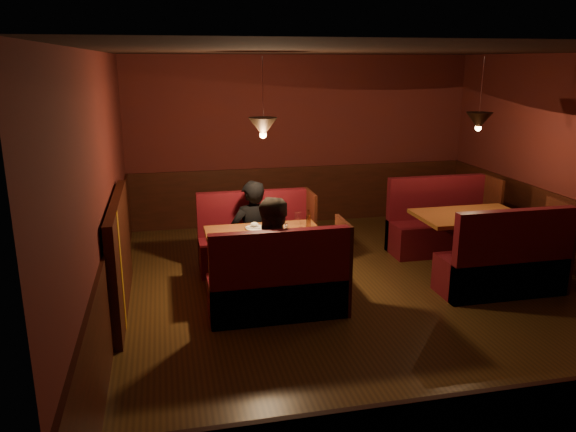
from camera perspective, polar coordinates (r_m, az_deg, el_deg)
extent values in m
cube|color=#3C2812|center=(7.00, 8.34, -8.30)|extent=(6.00, 7.00, 0.01)
cube|color=black|center=(6.41, 9.39, 16.25)|extent=(6.00, 7.00, 0.01)
cube|color=#4C1A18|center=(9.85, 1.42, 7.62)|extent=(6.00, 0.01, 2.90)
cube|color=#4C1A18|center=(6.15, -18.30, 2.02)|extent=(0.01, 7.00, 2.90)
cube|color=black|center=(10.00, 1.41, 2.21)|extent=(6.00, 0.04, 1.00)
cube|color=black|center=(6.42, -17.36, -6.23)|extent=(0.04, 7.00, 1.00)
cube|color=black|center=(6.74, -16.70, -3.78)|extent=(0.10, 2.20, 1.30)
cube|color=#C98E1C|center=(6.22, -16.54, -5.40)|extent=(0.01, 0.12, 1.30)
cylinder|color=#333333|center=(6.62, -2.60, 12.46)|extent=(0.01, 0.01, 0.80)
cone|color=black|center=(6.65, -2.55, 9.02)|extent=(0.34, 0.34, 0.22)
sphere|color=#FFBF72|center=(6.66, -2.55, 8.25)|extent=(0.08, 0.08, 0.08)
cylinder|color=#333333|center=(7.70, 19.08, 12.08)|extent=(0.01, 0.01, 0.80)
cone|color=black|center=(7.73, 18.82, 9.13)|extent=(0.34, 0.34, 0.22)
sphere|color=#FFBF72|center=(7.74, 18.76, 8.47)|extent=(0.08, 0.08, 0.08)
cube|color=brown|center=(6.92, -2.43, -1.84)|extent=(1.42, 0.87, 0.05)
cylinder|color=black|center=(7.05, -2.39, -4.80)|extent=(0.14, 0.14, 0.71)
cylinder|color=black|center=(7.17, -2.36, -7.32)|extent=(0.57, 0.57, 0.04)
cylinder|color=silver|center=(6.81, -1.72, -1.83)|extent=(0.28, 0.28, 0.02)
cube|color=black|center=(6.79, -1.37, -1.63)|extent=(0.09, 0.08, 0.04)
ellipsoid|color=silver|center=(6.82, -1.98, -1.47)|extent=(0.07, 0.07, 0.06)
cube|color=tan|center=(6.76, -1.65, -1.72)|extent=(0.09, 0.08, 0.03)
cylinder|color=silver|center=(6.73, -1.45, -1.90)|extent=(0.11, 0.09, 0.01)
cylinder|color=silver|center=(7.06, -3.30, -1.23)|extent=(0.26, 0.26, 0.02)
ellipsoid|color=beige|center=(7.09, -3.44, -0.86)|extent=(0.10, 0.10, 0.05)
cube|color=silver|center=(7.01, -3.63, -1.28)|extent=(0.20, 0.08, 0.00)
cylinder|color=white|center=(6.97, -0.23, -1.12)|extent=(0.05, 0.05, 0.09)
cylinder|color=white|center=(7.23, 0.97, -0.22)|extent=(0.08, 0.08, 0.15)
cylinder|color=white|center=(6.81, 1.51, -1.24)|extent=(0.08, 0.08, 0.15)
cylinder|color=#47230F|center=(7.07, 2.10, -0.55)|extent=(0.06, 0.06, 0.16)
cylinder|color=#47230F|center=(7.04, 2.10, 0.37)|extent=(0.03, 0.03, 0.07)
ellipsoid|color=white|center=(6.85, 0.90, -1.61)|extent=(0.12, 0.12, 0.04)
cube|color=#560A17|center=(7.77, -3.35, -3.83)|extent=(1.53, 0.56, 0.46)
cube|color=#560A17|center=(7.89, -3.64, -1.22)|extent=(1.53, 0.12, 1.07)
cube|color=black|center=(7.83, 2.28, -1.31)|extent=(0.04, 0.56, 1.07)
cube|color=#560A17|center=(6.42, -1.19, -8.10)|extent=(1.53, 0.56, 0.46)
cube|color=#560A17|center=(6.11, -0.80, -6.28)|extent=(1.53, 0.12, 1.07)
cube|color=black|center=(6.49, 5.61, -4.99)|extent=(0.04, 0.56, 1.07)
cube|color=brown|center=(7.96, 18.03, 0.00)|extent=(1.43, 0.91, 0.05)
cylinder|color=black|center=(8.07, 17.79, -2.75)|extent=(0.15, 0.15, 0.75)
cylinder|color=black|center=(8.18, 17.59, -5.11)|extent=(0.60, 0.60, 0.04)
cube|color=#560A17|center=(8.75, 15.20, -2.06)|extent=(1.53, 0.59, 0.48)
cube|color=#560A17|center=(8.86, 14.66, 0.36)|extent=(1.53, 0.13, 1.13)
cube|color=black|center=(9.05, 19.77, 0.26)|extent=(0.04, 0.59, 1.13)
cube|color=#560A17|center=(7.49, 20.66, -5.51)|extent=(1.53, 0.59, 0.48)
cube|color=#560A17|center=(7.21, 21.88, -3.74)|extent=(1.53, 0.13, 1.13)
cube|color=black|center=(7.84, 25.72, -2.66)|extent=(0.04, 0.59, 1.13)
imported|color=black|center=(7.49, -3.71, 0.12)|extent=(0.68, 0.54, 1.64)
imported|color=black|center=(6.33, -1.09, -2.51)|extent=(0.91, 0.76, 1.68)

